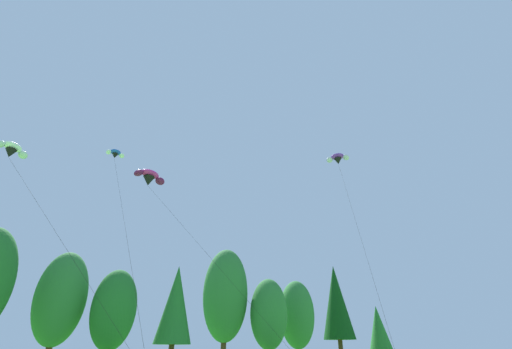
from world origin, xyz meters
The scene contains 12 objects.
treeline_tree_d centered at (-11.99, 48.81, 7.34)m, with size 5.07×5.07×12.12m.
treeline_tree_e centered at (-6.76, 47.02, 6.29)m, with size 4.61×4.61×10.40m.
treeline_tree_f centered at (-0.21, 46.93, 7.18)m, with size 4.12×4.12×11.46m.
treeline_tree_g centered at (6.98, 49.44, 8.99)m, with size 5.81×5.81×14.85m.
treeline_tree_h centered at (12.03, 46.93, 6.62)m, with size 4.75×4.75×10.94m.
treeline_tree_i centered at (18.48, 50.12, 7.07)m, with size 4.95×4.95×11.68m.
treeline_tree_j centered at (26.76, 51.16, 9.37)m, with size 4.89×4.89×14.96m.
treeline_tree_k centered at (33.55, 49.71, 5.58)m, with size 3.56×3.56×8.91m.
parafoil_kite_high_white centered at (-17.57, 33.68, 15.90)m, with size 10.95×12.13×15.39m.
parafoil_kite_mid_magenta centered at (-6.44, 39.01, 18.43)m, with size 8.96×17.07×17.68m.
parafoil_kite_far_purple centered at (11.77, 30.58, 21.18)m, with size 6.66×10.26×20.20m.
parafoil_kite_low_blue_white centered at (-9.96, 42.06, 21.84)m, with size 3.24×20.00×21.26m.
Camera 1 is at (-11.86, 4.73, 2.31)m, focal length 24.81 mm.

